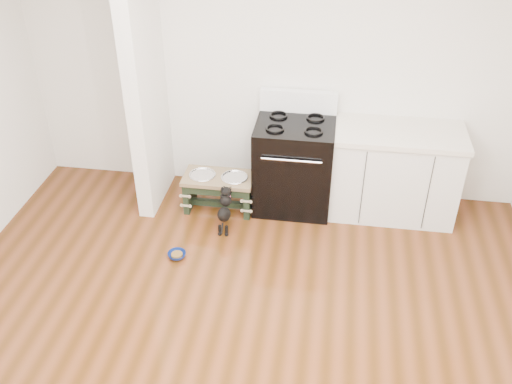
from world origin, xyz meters
name	(u,v)px	position (x,y,z in m)	size (l,w,h in m)	color
ground	(230,366)	(0.00, 0.00, 0.00)	(5.00, 5.00, 0.00)	#42240B
room_shell	(223,180)	(0.00, 0.00, 1.62)	(5.00, 5.00, 5.00)	silver
partition_wall	(145,75)	(-1.18, 2.10, 1.35)	(0.15, 0.80, 2.70)	silver
oven_range	(294,164)	(0.25, 2.16, 0.48)	(0.76, 0.69, 1.14)	black
cabinet_run	(394,173)	(1.23, 2.18, 0.45)	(1.24, 0.64, 0.91)	silver
dog_feeder	(219,186)	(-0.48, 1.95, 0.27)	(0.70, 0.37, 0.40)	black
puppy	(225,209)	(-0.36, 1.63, 0.23)	(0.12, 0.36, 0.43)	black
floor_bowl	(177,255)	(-0.71, 1.14, 0.03)	(0.18, 0.18, 0.05)	navy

